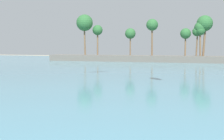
{
  "coord_description": "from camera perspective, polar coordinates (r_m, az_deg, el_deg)",
  "views": [
    {
      "loc": [
        5.58,
        -4.9,
        4.44
      ],
      "look_at": [
        -0.15,
        11.2,
        3.16
      ],
      "focal_mm": 51.64,
      "sensor_mm": 36.0,
      "label": 1
    }
  ],
  "objects": [
    {
      "name": "palm_headland",
      "position": [
        87.41,
        14.69,
        3.94
      ],
      "size": [
        88.51,
        6.78,
        13.64
      ],
      "color": "#605B54",
      "rests_on": "ground"
    },
    {
      "name": "sea",
      "position": [
        69.47,
        14.96,
        0.5
      ],
      "size": [
        220.0,
        115.98,
        0.06
      ],
      "primitive_type": "cube",
      "color": "teal",
      "rests_on": "ground"
    }
  ]
}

